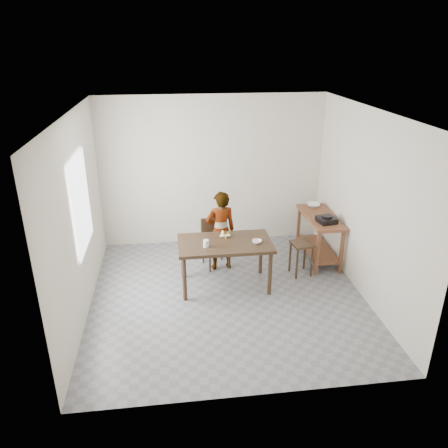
{
  "coord_description": "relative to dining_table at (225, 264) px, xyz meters",
  "views": [
    {
      "loc": [
        -0.77,
        -5.54,
        3.55
      ],
      "look_at": [
        0.0,
        0.4,
        1.0
      ],
      "focal_mm": 35.0,
      "sensor_mm": 36.0,
      "label": 1
    }
  ],
  "objects": [
    {
      "name": "wall_right",
      "position": [
        2.02,
        -0.3,
        0.98
      ],
      "size": [
        0.04,
        4.0,
        2.7
      ],
      "primitive_type": "cube",
      "color": "beige",
      "rests_on": "ground"
    },
    {
      "name": "small_bowl",
      "position": [
        0.47,
        -0.09,
        0.4
      ],
      "size": [
        0.18,
        0.18,
        0.05
      ],
      "primitive_type": "imported",
      "rotation": [
        0.0,
        0.0,
        -0.34
      ],
      "color": "white",
      "rests_on": "dining_table"
    },
    {
      "name": "wall_front",
      "position": [
        0.0,
        -2.32,
        0.98
      ],
      "size": [
        4.0,
        0.04,
        2.7
      ],
      "primitive_type": "cube",
      "color": "beige",
      "rests_on": "ground"
    },
    {
      "name": "ceiling",
      "position": [
        0.0,
        -0.3,
        2.35
      ],
      "size": [
        4.0,
        4.0,
        0.04
      ],
      "primitive_type": "cube",
      "color": "white",
      "rests_on": "wall_back"
    },
    {
      "name": "wall_left",
      "position": [
        -2.02,
        -0.3,
        0.98
      ],
      "size": [
        0.04,
        4.0,
        2.7
      ],
      "primitive_type": "cube",
      "color": "beige",
      "rests_on": "ground"
    },
    {
      "name": "glass_tumbler",
      "position": [
        -0.29,
        -0.12,
        0.43
      ],
      "size": [
        0.1,
        0.1,
        0.11
      ],
      "primitive_type": "cylinder",
      "rotation": [
        0.0,
        0.0,
        0.15
      ],
      "color": "silver",
      "rests_on": "dining_table"
    },
    {
      "name": "stool",
      "position": [
        1.27,
        0.21,
        -0.09
      ],
      "size": [
        0.36,
        0.36,
        0.56
      ],
      "primitive_type": null,
      "rotation": [
        0.0,
        0.0,
        0.16
      ],
      "color": "#362517",
      "rests_on": "floor"
    },
    {
      "name": "floor",
      "position": [
        0.0,
        -0.3,
        -0.4
      ],
      "size": [
        4.0,
        4.0,
        0.04
      ],
      "primitive_type": "cube",
      "color": "slate",
      "rests_on": "ground"
    },
    {
      "name": "window_pane",
      "position": [
        -1.97,
        -0.1,
        1.12
      ],
      "size": [
        0.02,
        1.1,
        1.3
      ],
      "primitive_type": "cube",
      "color": "white",
      "rests_on": "wall_left"
    },
    {
      "name": "wall_back",
      "position": [
        0.0,
        1.72,
        0.98
      ],
      "size": [
        4.0,
        0.04,
        2.7
      ],
      "primitive_type": "cube",
      "color": "beige",
      "rests_on": "ground"
    },
    {
      "name": "gas_burner",
      "position": [
        1.72,
        0.42,
        0.47
      ],
      "size": [
        0.32,
        0.32,
        0.09
      ],
      "primitive_type": "cube",
      "rotation": [
        0.0,
        0.0,
        0.21
      ],
      "color": "black",
      "rests_on": "prep_counter"
    },
    {
      "name": "child",
      "position": [
        0.01,
        0.59,
        0.3
      ],
      "size": [
        0.53,
        0.39,
        1.34
      ],
      "primitive_type": "imported",
      "rotation": [
        0.0,
        0.0,
        3.29
      ],
      "color": "white",
      "rests_on": "floor"
    },
    {
      "name": "banana",
      "position": [
        0.02,
        0.16,
        0.41
      ],
      "size": [
        0.2,
        0.15,
        0.07
      ],
      "primitive_type": null,
      "rotation": [
        0.0,
        0.0,
        -0.12
      ],
      "color": "#D6AF51",
      "rests_on": "dining_table"
    },
    {
      "name": "serving_bowl",
      "position": [
        1.73,
        1.15,
        0.45
      ],
      "size": [
        0.29,
        0.29,
        0.06
      ],
      "primitive_type": "imported",
      "rotation": [
        0.0,
        0.0,
        -0.3
      ],
      "color": "white",
      "rests_on": "prep_counter"
    },
    {
      "name": "dining_table",
      "position": [
        0.0,
        0.0,
        0.0
      ],
      "size": [
        1.4,
        0.8,
        0.75
      ],
      "primitive_type": null,
      "color": "#362517",
      "rests_on": "floor"
    },
    {
      "name": "dining_chair",
      "position": [
        -0.06,
        0.67,
        0.03
      ],
      "size": [
        0.48,
        0.48,
        0.81
      ],
      "primitive_type": null,
      "rotation": [
        0.0,
        0.0,
        0.24
      ],
      "color": "#362517",
      "rests_on": "floor"
    },
    {
      "name": "prep_counter",
      "position": [
        1.72,
        0.7,
        0.03
      ],
      "size": [
        0.5,
        1.2,
        0.8
      ],
      "primitive_type": null,
      "color": "brown",
      "rests_on": "floor"
    }
  ]
}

